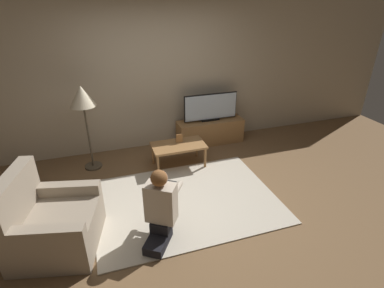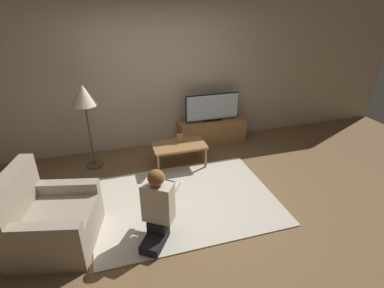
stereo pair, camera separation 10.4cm
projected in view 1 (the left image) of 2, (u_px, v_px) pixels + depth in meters
name	position (u px, v px, depth m)	size (l,w,h in m)	color
ground_plane	(186.00, 201.00, 4.19)	(10.00, 10.00, 0.00)	brown
wall_back	(153.00, 77.00, 5.25)	(10.00, 0.06, 2.60)	tan
rug	(186.00, 200.00, 4.19)	(2.48, 1.82, 0.02)	beige
tv_stand	(210.00, 132.00, 5.76)	(1.26, 0.38, 0.46)	olive
tv	(211.00, 107.00, 5.55)	(1.03, 0.08, 0.52)	black
coffee_table	(178.00, 147.00, 4.92)	(0.87, 0.49, 0.39)	olive
floor_lamp	(83.00, 100.00, 4.51)	(0.39, 0.39, 1.39)	#4C4233
armchair	(52.00, 225.00, 3.32)	(1.05, 1.08, 0.94)	gray
person_kneeling	(161.00, 206.00, 3.35)	(0.62, 0.76, 0.91)	black
picture_frame	(179.00, 138.00, 4.93)	(0.11, 0.01, 0.15)	olive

